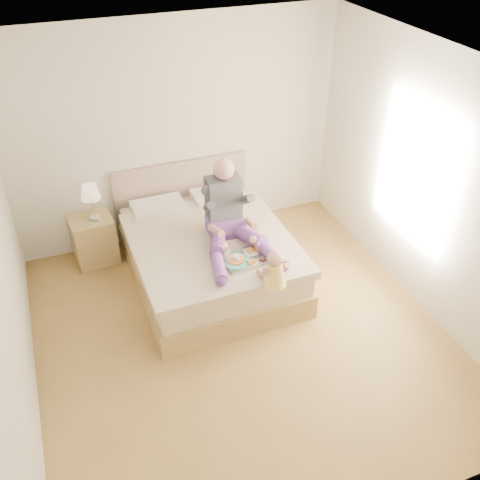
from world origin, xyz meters
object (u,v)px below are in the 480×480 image
object	(u,v)px
tray	(244,257)
baby	(274,271)
adult	(229,218)
nightstand	(94,239)
bed	(207,252)

from	to	relation	value
tray	baby	bearing A→B (deg)	-81.05
adult	nightstand	bearing A→B (deg)	145.33
nightstand	adult	xyz separation A→B (m)	(1.36, -1.00, 0.58)
adult	baby	distance (m)	0.89
nightstand	baby	size ratio (longest dim) A/B	1.51
nightstand	baby	world-z (taller)	baby
bed	nightstand	world-z (taller)	bed
nightstand	baby	distance (m)	2.44
bed	baby	bearing A→B (deg)	-73.61
tray	baby	distance (m)	0.50
tray	bed	bearing A→B (deg)	99.59
bed	baby	world-z (taller)	same
nightstand	adult	distance (m)	1.79
adult	baby	world-z (taller)	adult
adult	tray	xyz separation A→B (m)	(0.01, -0.41, -0.24)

